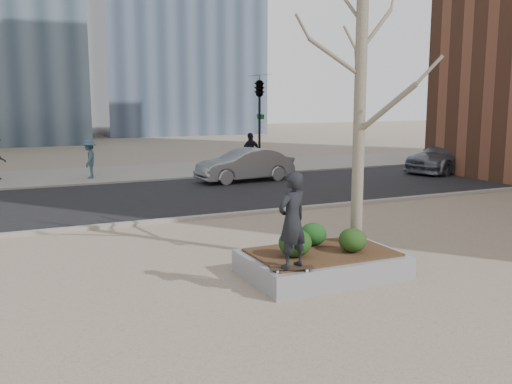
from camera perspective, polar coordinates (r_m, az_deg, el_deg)
name	(u,v)px	position (r m, az deg, el deg)	size (l,w,h in m)	color
ground	(276,282)	(10.96, 2.04, -8.99)	(120.00, 120.00, 0.00)	gray
street	(146,198)	(20.14, -10.91, -0.62)	(60.00, 8.00, 0.02)	black
far_sidewalk	(109,174)	(26.91, -14.53, 1.75)	(60.00, 6.00, 0.02)	gray
planter	(322,264)	(11.36, 6.59, -7.19)	(3.00, 2.00, 0.45)	gray
planter_mulch	(322,252)	(11.29, 6.61, -6.00)	(2.70, 1.70, 0.04)	#382314
sycamore_tree	(360,81)	(11.69, 10.41, 10.89)	(2.80, 2.80, 6.60)	gray
shrub_left	(295,243)	(10.81, 3.93, -5.08)	(0.63, 0.63, 0.54)	#173912
shrub_middle	(313,234)	(11.66, 5.74, -4.21)	(0.54, 0.54, 0.46)	#123B14
shrub_right	(353,240)	(11.27, 9.64, -4.76)	(0.55, 0.55, 0.47)	#173210
skateboard	(292,269)	(10.10, 3.59, -7.71)	(0.78, 0.20, 0.07)	black
skateboarder	(292,220)	(9.88, 3.64, -2.83)	(0.61, 0.40, 1.68)	black
car_silver	(245,165)	(23.76, -1.13, 2.72)	(1.42, 4.08, 1.35)	gray
car_third	(448,156)	(28.26, 18.67, 3.40)	(2.02, 4.97, 1.44)	slate
pedestrian_b	(89,159)	(25.59, -16.34, 3.19)	(1.07, 0.62, 1.66)	#375464
pedestrian_c	(251,152)	(27.16, -0.53, 4.06)	(1.06, 0.44, 1.80)	black
traffic_light_far	(259,124)	(26.40, 0.35, 6.79)	(0.60, 2.48, 4.50)	black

